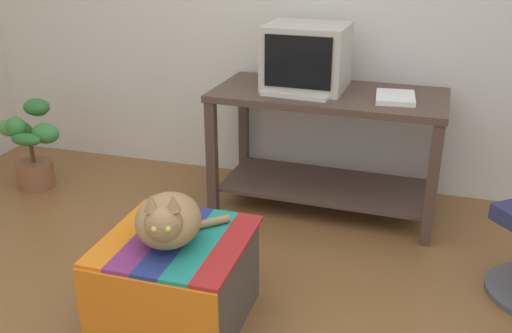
% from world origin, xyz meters
% --- Properties ---
extents(desk, '(1.40, 0.71, 0.76)m').
position_xyz_m(desk, '(0.27, 1.60, 0.52)').
color(desk, '#4C382D').
rests_on(desk, ground_plane).
extents(tv_monitor, '(0.49, 0.45, 0.38)m').
position_xyz_m(tv_monitor, '(0.12, 1.65, 0.95)').
color(tv_monitor, '#BCB7A8').
rests_on(tv_monitor, desk).
extents(keyboard, '(0.41, 0.19, 0.02)m').
position_xyz_m(keyboard, '(0.10, 1.46, 0.77)').
color(keyboard, beige).
rests_on(keyboard, desk).
extents(book, '(0.24, 0.29, 0.03)m').
position_xyz_m(book, '(0.66, 1.54, 0.78)').
color(book, white).
rests_on(book, desk).
extents(ottoman_with_blanket, '(0.61, 0.63, 0.42)m').
position_xyz_m(ottoman_with_blanket, '(-0.15, 0.26, 0.21)').
color(ottoman_with_blanket, '#4C4238').
rests_on(ottoman_with_blanket, ground_plane).
extents(cat, '(0.39, 0.46, 0.28)m').
position_xyz_m(cat, '(-0.15, 0.22, 0.54)').
color(cat, '#9E7A4C').
rests_on(cat, ottoman_with_blanket).
extents(potted_plant, '(0.46, 0.32, 0.61)m').
position_xyz_m(potted_plant, '(-1.69, 1.32, 0.31)').
color(potted_plant, brown).
rests_on(potted_plant, ground_plane).
extents(pen, '(0.06, 0.13, 0.01)m').
position_xyz_m(pen, '(0.75, 1.57, 0.77)').
color(pen, '#2351B2').
rests_on(pen, desk).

